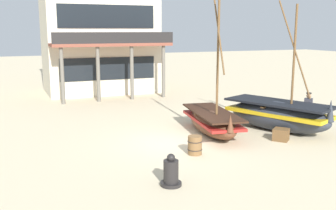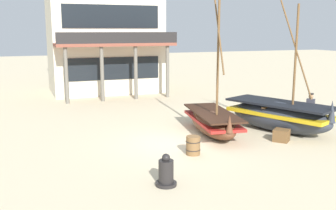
{
  "view_description": "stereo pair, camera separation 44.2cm",
  "coord_description": "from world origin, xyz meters",
  "views": [
    {
      "loc": [
        -6.33,
        -14.19,
        4.55
      ],
      "look_at": [
        0.0,
        1.0,
        1.4
      ],
      "focal_mm": 42.09,
      "sensor_mm": 36.0,
      "label": 1
    },
    {
      "loc": [
        -5.92,
        -14.36,
        4.55
      ],
      "look_at": [
        0.0,
        1.0,
        1.4
      ],
      "focal_mm": 42.09,
      "sensor_mm": 36.0,
      "label": 2
    }
  ],
  "objects": [
    {
      "name": "wooden_barrel",
      "position": [
        -0.02,
        -1.64,
        0.35
      ],
      "size": [
        0.56,
        0.56,
        0.7
      ],
      "color": "brown",
      "rests_on": "ground"
    },
    {
      "name": "harbor_building_main",
      "position": [
        0.3,
        14.91,
        5.4
      ],
      "size": [
        8.16,
        7.38,
        10.82
      ],
      "color": "beige",
      "rests_on": "ground"
    },
    {
      "name": "fishing_boat_centre_large",
      "position": [
        5.07,
        0.05,
        0.74
      ],
      "size": [
        3.51,
        5.19,
        5.82
      ],
      "color": "#2D333D",
      "rests_on": "ground"
    },
    {
      "name": "cargo_crate",
      "position": [
        4.14,
        -1.34,
        0.25
      ],
      "size": [
        0.85,
        0.85,
        0.5
      ],
      "primitive_type": "cube",
      "rotation": [
        0.0,
        0.0,
        0.69
      ],
      "color": "brown",
      "rests_on": "ground"
    },
    {
      "name": "fisherman_by_hull",
      "position": [
        6.64,
        -0.08,
        0.83
      ],
      "size": [
        0.4,
        0.42,
        1.68
      ],
      "color": "#33333D",
      "rests_on": "ground"
    },
    {
      "name": "ground_plane",
      "position": [
        0.0,
        0.0,
        0.0
      ],
      "size": [
        120.0,
        120.0,
        0.0
      ],
      "primitive_type": "plane",
      "color": "beige"
    },
    {
      "name": "fishing_boat_near_left",
      "position": [
        1.99,
        0.69,
        0.58
      ],
      "size": [
        2.21,
        4.55,
        6.24
      ],
      "color": "brown",
      "rests_on": "ground"
    },
    {
      "name": "capstan_winch",
      "position": [
        -2.0,
        -4.03,
        0.39
      ],
      "size": [
        0.64,
        0.64,
        0.98
      ],
      "color": "black",
      "rests_on": "ground"
    }
  ]
}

